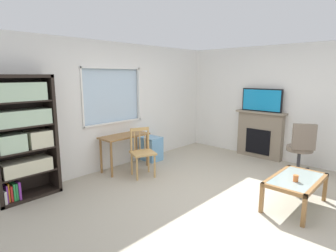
# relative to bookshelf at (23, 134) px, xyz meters

# --- Properties ---
(ground) EXTENTS (6.17, 5.78, 0.02)m
(ground) POSITION_rel_bookshelf_xyz_m (1.97, -2.14, -1.02)
(ground) COLOR #B2A893
(wall_back_with_window) EXTENTS (5.17, 0.15, 2.51)m
(wall_back_with_window) POSITION_rel_bookshelf_xyz_m (1.99, 0.24, 0.23)
(wall_back_with_window) COLOR white
(wall_back_with_window) RESTS_ON ground
(wall_right) EXTENTS (0.12, 4.98, 2.51)m
(wall_right) POSITION_rel_bookshelf_xyz_m (4.61, -2.14, 0.25)
(wall_right) COLOR white
(wall_right) RESTS_ON ground
(bookshelf) EXTENTS (0.90, 0.38, 1.88)m
(bookshelf) POSITION_rel_bookshelf_xyz_m (0.00, 0.00, 0.00)
(bookshelf) COLOR black
(bookshelf) RESTS_ON ground
(desk_under_window) EXTENTS (1.00, 0.44, 0.71)m
(desk_under_window) POSITION_rel_bookshelf_xyz_m (1.83, -0.11, -0.42)
(desk_under_window) COLOR olive
(desk_under_window) RESTS_ON ground
(wooden_chair) EXTENTS (0.54, 0.53, 0.90)m
(wooden_chair) POSITION_rel_bookshelf_xyz_m (1.83, -0.62, -0.54)
(wooden_chair) COLOR tan
(wooden_chair) RESTS_ON ground
(plastic_drawer_unit) EXTENTS (0.35, 0.40, 0.52)m
(plastic_drawer_unit) POSITION_rel_bookshelf_xyz_m (2.61, -0.06, -0.75)
(plastic_drawer_unit) COLOR #72ADDB
(plastic_drawer_unit) RESTS_ON ground
(fireplace) EXTENTS (0.26, 1.12, 1.07)m
(fireplace) POSITION_rel_bookshelf_xyz_m (4.46, -1.71, -0.47)
(fireplace) COLOR gray
(fireplace) RESTS_ON ground
(tv) EXTENTS (0.06, 0.91, 0.51)m
(tv) POSITION_rel_bookshelf_xyz_m (4.44, -1.71, 0.31)
(tv) COLOR black
(tv) RESTS_ON fireplace
(office_chair) EXTENTS (0.61, 0.57, 1.00)m
(office_chair) POSITION_rel_bookshelf_xyz_m (3.93, -2.77, -0.45)
(office_chair) COLOR #7A6B5B
(office_chair) RESTS_ON ground
(coffee_table) EXTENTS (1.04, 0.60, 0.43)m
(coffee_table) POSITION_rel_bookshelf_xyz_m (2.49, -3.16, -0.64)
(coffee_table) COLOR #8C9E99
(coffee_table) RESTS_ON ground
(sippy_cup) EXTENTS (0.07, 0.07, 0.09)m
(sippy_cup) POSITION_rel_bookshelf_xyz_m (2.36, -3.19, -0.53)
(sippy_cup) COLOR orange
(sippy_cup) RESTS_ON coffee_table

